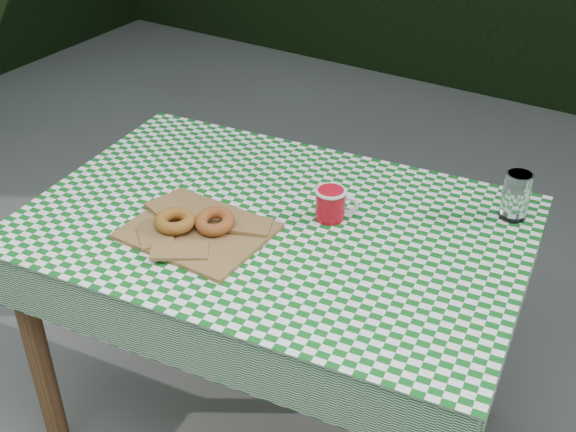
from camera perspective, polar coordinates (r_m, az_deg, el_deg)
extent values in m
plane|color=#555550|center=(2.30, -5.39, -16.22)|extent=(60.00, 60.00, 0.00)
cube|color=brown|center=(2.01, -0.99, -9.46)|extent=(1.28, 0.93, 0.75)
cube|color=#0D5819|center=(1.78, -1.11, -0.45)|extent=(1.30, 0.95, 0.01)
cube|color=olive|center=(1.74, -7.16, -1.12)|extent=(0.33, 0.26, 0.02)
torus|color=olive|center=(1.74, -8.94, -0.37)|extent=(0.12, 0.12, 0.03)
torus|color=#A15421|center=(1.72, -5.83, -0.42)|extent=(0.11, 0.11, 0.03)
cylinder|color=white|center=(1.85, 17.60, 1.56)|extent=(0.09, 0.09, 0.12)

